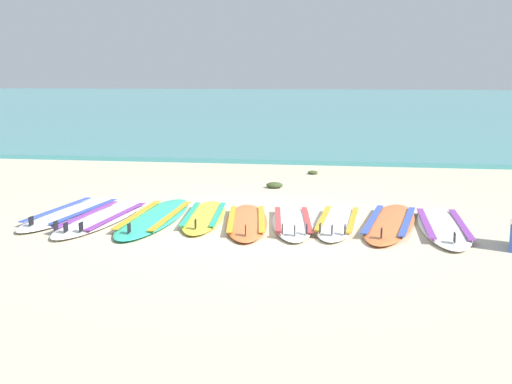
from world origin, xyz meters
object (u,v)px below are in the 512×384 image
surfboard_1 (102,218)px  surfboard_4 (247,221)px  surfboard_0 (72,213)px  surfboard_2 (155,217)px  surfboard_3 (204,216)px  surfboard_8 (443,226)px  surfboard_7 (390,223)px  surfboard_5 (292,222)px  surfboard_6 (338,222)px

surfboard_1 → surfboard_4: 1.93m
surfboard_0 → surfboard_2: (1.21, -0.11, -0.00)m
surfboard_0 → surfboard_4: bearing=-3.6°
surfboard_3 → surfboard_2: bearing=-166.2°
surfboard_8 → surfboard_0: bearing=179.6°
surfboard_3 → surfboard_7: 2.43m
surfboard_4 → surfboard_7: bearing=6.5°
surfboard_3 → surfboard_5: 1.21m
surfboard_5 → surfboard_8: (1.88, 0.07, -0.00)m
surfboard_2 → surfboard_5: 1.83m
surfboard_0 → surfboard_2: bearing=-5.2°
surfboard_3 → surfboard_5: same height
surfboard_0 → surfboard_4: 2.46m
surfboard_3 → surfboard_4: same height
surfboard_2 → surfboard_4: bearing=-2.0°
surfboard_3 → surfboard_8: bearing=-1.5°
surfboard_6 → surfboard_7: (0.66, 0.05, -0.00)m
surfboard_3 → surfboard_8: (3.08, -0.08, -0.00)m
surfboard_6 → surfboard_1: bearing=-175.7°
surfboard_0 → surfboard_6: same height
surfboard_3 → surfboard_6: size_ratio=0.99×
surfboard_1 → surfboard_8: (4.40, 0.20, -0.00)m
surfboard_1 → surfboard_8: bearing=2.6°
surfboard_4 → surfboard_5: same height
surfboard_4 → surfboard_6: (1.16, 0.15, 0.00)m
surfboard_5 → surfboard_7: size_ratio=0.85×
surfboard_5 → surfboard_8: size_ratio=0.89×
surfboard_8 → surfboard_4: bearing=-177.2°
surfboard_1 → surfboard_8: same height
surfboard_0 → surfboard_2: 1.22m
surfboard_4 → surfboard_8: same height
surfboard_8 → surfboard_1: bearing=-177.4°
surfboard_1 → surfboard_4: (1.92, 0.08, -0.00)m
surfboard_0 → surfboard_2: same height
surfboard_1 → surfboard_5: size_ratio=1.15×
surfboard_7 → surfboard_8: size_ratio=1.04×
surfboard_1 → surfboard_3: same height
surfboard_1 → surfboard_5: bearing=3.0°
surfboard_6 → surfboard_5: bearing=-169.9°
surfboard_2 → surfboard_3: bearing=13.8°
surfboard_3 → surfboard_6: (1.77, -0.05, 0.00)m
surfboard_1 → surfboard_7: bearing=4.4°
surfboard_0 → surfboard_7: 4.28m
surfboard_5 → surfboard_8: same height
surfboard_4 → surfboard_5: (0.59, 0.05, 0.00)m
surfboard_1 → surfboard_4: same height
surfboard_1 → surfboard_2: (0.68, 0.12, -0.00)m
surfboard_2 → surfboard_3: same height
surfboard_2 → surfboard_5: size_ratio=1.19×
surfboard_4 → surfboard_8: (2.47, 0.12, -0.00)m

